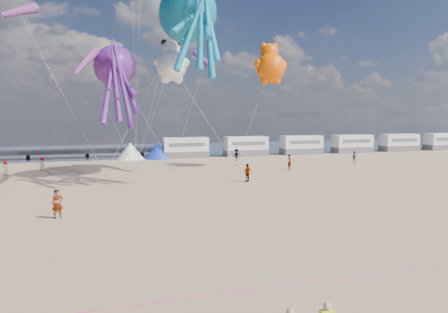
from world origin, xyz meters
TOP-DOWN VIEW (x-y plane):
  - ground at (0.00, 0.00)m, footprint 120.00×120.00m
  - water at (0.00, 55.00)m, footprint 120.00×120.00m
  - motorhome_0 at (6.00, 40.00)m, footprint 6.60×2.50m
  - motorhome_1 at (15.50, 40.00)m, footprint 6.60×2.50m
  - motorhome_2 at (25.00, 40.00)m, footprint 6.60×2.50m
  - motorhome_3 at (34.50, 40.00)m, footprint 6.60×2.50m
  - motorhome_4 at (44.00, 40.00)m, footprint 6.60×2.50m
  - motorhome_5 at (53.50, 40.00)m, footprint 6.60×2.50m
  - tent_white at (-2.00, 40.00)m, footprint 4.00×4.00m
  - tent_blue at (2.00, 40.00)m, footprint 4.00×4.00m
  - rope_line at (0.00, -5.00)m, footprint 34.00×0.03m
  - standing_person at (-8.27, 7.93)m, footprint 0.76×0.61m
  - beachgoer_0 at (-15.49, 28.22)m, footprint 0.65×0.69m
  - beachgoer_2 at (11.71, 33.20)m, footprint 0.98×0.85m
  - beachgoer_3 at (7.56, 17.30)m, footprint 1.28×1.09m
  - beachgoer_5 at (14.92, 23.44)m, footprint 0.94×1.80m
  - beachgoer_6 at (-12.35, 31.26)m, footprint 0.60×0.67m
  - beachgoer_7 at (26.39, 27.59)m, footprint 0.79×0.88m
  - sandbag_a at (-5.49, 25.02)m, footprint 0.50×0.35m
  - sandbag_b at (2.15, 27.26)m, footprint 0.50×0.35m
  - sandbag_c at (9.98, 28.27)m, footprint 0.50×0.35m
  - sandbag_d at (2.43, 29.56)m, footprint 0.50×0.35m
  - sandbag_e at (-2.18, 28.10)m, footprint 0.50×0.35m
  - kite_octopus_teal at (2.88, 22.25)m, footprint 8.25×11.67m
  - kite_octopus_purple at (-4.22, 23.31)m, footprint 6.61×9.89m
  - kite_panda at (2.05, 27.28)m, footprint 4.39×4.17m
  - kite_teddy_orange at (13.37, 25.64)m, footprint 5.14×4.99m
  - windsock_left at (-12.85, 24.88)m, footprint 3.10×6.33m
  - windsock_mid at (4.99, 23.74)m, footprint 1.98×5.22m
  - windsock_right at (-6.83, 19.96)m, footprint 2.65×5.51m

SIDE VIEW (x-z plane):
  - ground at x=0.00m, z-range 0.00..0.00m
  - water at x=0.00m, z-range 0.02..0.02m
  - rope_line at x=0.00m, z-range 0.00..0.04m
  - sandbag_a at x=-5.49m, z-range 0.00..0.22m
  - sandbag_b at x=2.15m, z-range 0.00..0.22m
  - sandbag_c at x=9.98m, z-range 0.00..0.22m
  - sandbag_d at x=2.43m, z-range 0.00..0.22m
  - sandbag_e at x=-2.18m, z-range 0.00..0.22m
  - beachgoer_7 at x=26.39m, z-range 0.00..1.52m
  - beachgoer_6 at x=-12.35m, z-range 0.00..1.55m
  - beachgoer_0 at x=-15.49m, z-range 0.00..1.58m
  - beachgoer_3 at x=7.56m, z-range 0.00..1.72m
  - beachgoer_2 at x=11.71m, z-range 0.00..1.74m
  - standing_person at x=-8.27m, z-range 0.00..1.80m
  - beachgoer_5 at x=14.92m, z-range 0.00..1.85m
  - tent_white at x=-2.00m, z-range 0.00..2.40m
  - tent_blue at x=2.00m, z-range 0.00..2.40m
  - motorhome_0 at x=6.00m, z-range 0.00..3.00m
  - motorhome_1 at x=15.50m, z-range 0.00..3.00m
  - motorhome_2 at x=25.00m, z-range 0.00..3.00m
  - motorhome_3 at x=34.50m, z-range 0.00..3.00m
  - motorhome_4 at x=44.00m, z-range 0.00..3.00m
  - motorhome_5 at x=53.50m, z-range 0.00..3.00m
  - windsock_right at x=-6.83m, z-range 8.27..13.79m
  - kite_octopus_purple at x=-4.22m, z-range 5.88..16.29m
  - kite_teddy_orange at x=13.37m, z-range 8.92..14.73m
  - kite_panda at x=2.05m, z-range 8.94..14.80m
  - windsock_mid at x=4.99m, z-range 9.36..14.49m
  - windsock_left at x=-12.85m, z-range 12.97..19.28m
  - kite_octopus_teal at x=2.88m, z-range 10.25..22.52m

